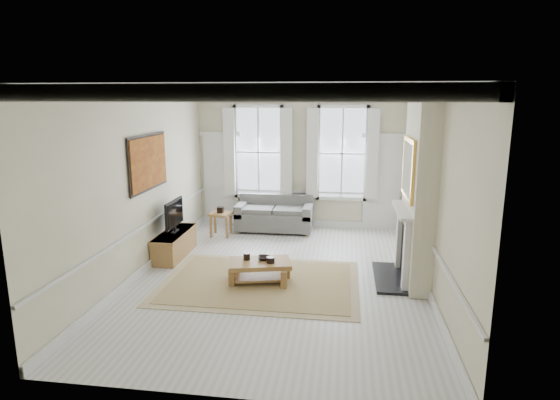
# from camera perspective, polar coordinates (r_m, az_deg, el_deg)

# --- Properties ---
(floor) EXTENTS (7.20, 7.20, 0.00)m
(floor) POSITION_cam_1_polar(r_m,az_deg,el_deg) (8.77, 0.01, -9.38)
(floor) COLOR #B7B5AD
(floor) RESTS_ON ground
(ceiling) EXTENTS (7.20, 7.20, 0.00)m
(ceiling) POSITION_cam_1_polar(r_m,az_deg,el_deg) (8.14, 0.01, 13.43)
(ceiling) COLOR white
(ceiling) RESTS_ON back_wall
(back_wall) EXTENTS (5.20, 0.00, 5.20)m
(back_wall) POSITION_cam_1_polar(r_m,az_deg,el_deg) (11.82, 2.45, 4.84)
(back_wall) COLOR beige
(back_wall) RESTS_ON floor
(left_wall) EXTENTS (0.00, 7.20, 7.20)m
(left_wall) POSITION_cam_1_polar(r_m,az_deg,el_deg) (9.02, -16.59, 1.96)
(left_wall) COLOR beige
(left_wall) RESTS_ON floor
(right_wall) EXTENTS (0.00, 7.20, 7.20)m
(right_wall) POSITION_cam_1_polar(r_m,az_deg,el_deg) (8.34, 17.99, 1.05)
(right_wall) COLOR beige
(right_wall) RESTS_ON floor
(window_left) EXTENTS (1.26, 0.20, 2.20)m
(window_left) POSITION_cam_1_polar(r_m,az_deg,el_deg) (11.89, -2.63, 5.86)
(window_left) COLOR #B2BCC6
(window_left) RESTS_ON back_wall
(window_right) EXTENTS (1.26, 0.20, 2.20)m
(window_right) POSITION_cam_1_polar(r_m,az_deg,el_deg) (11.69, 7.59, 5.65)
(window_right) COLOR #B2BCC6
(window_right) RESTS_ON back_wall
(door_left) EXTENTS (0.90, 0.08, 2.30)m
(door_left) POSITION_cam_1_polar(r_m,az_deg,el_deg) (12.23, -7.20, 2.41)
(door_left) COLOR silver
(door_left) RESTS_ON floor
(door_right) EXTENTS (0.90, 0.08, 2.30)m
(door_right) POSITION_cam_1_polar(r_m,az_deg,el_deg) (11.85, 12.33, 1.89)
(door_right) COLOR silver
(door_right) RESTS_ON floor
(painting) EXTENTS (0.05, 1.66, 1.06)m
(painting) POSITION_cam_1_polar(r_m,az_deg,el_deg) (9.22, -15.73, 4.44)
(painting) COLOR #AD6B1D
(painting) RESTS_ON left_wall
(chimney_breast) EXTENTS (0.35, 1.70, 3.38)m
(chimney_breast) POSITION_cam_1_polar(r_m,az_deg,el_deg) (8.50, 16.61, 1.35)
(chimney_breast) COLOR beige
(chimney_breast) RESTS_ON floor
(hearth) EXTENTS (0.55, 1.50, 0.05)m
(hearth) POSITION_cam_1_polar(r_m,az_deg,el_deg) (8.91, 13.20, -9.18)
(hearth) COLOR black
(hearth) RESTS_ON floor
(fireplace) EXTENTS (0.21, 1.45, 1.33)m
(fireplace) POSITION_cam_1_polar(r_m,az_deg,el_deg) (8.70, 14.74, -4.86)
(fireplace) COLOR silver
(fireplace) RESTS_ON floor
(mirror) EXTENTS (0.06, 1.26, 1.06)m
(mirror) POSITION_cam_1_polar(r_m,az_deg,el_deg) (8.42, 15.31, 3.74)
(mirror) COLOR gold
(mirror) RESTS_ON chimney_breast
(sofa) EXTENTS (1.87, 0.91, 0.86)m
(sofa) POSITION_cam_1_polar(r_m,az_deg,el_deg) (11.66, -0.64, -1.95)
(sofa) COLOR #5A5A58
(sofa) RESTS_ON floor
(side_table) EXTENTS (0.53, 0.53, 0.56)m
(side_table) POSITION_cam_1_polar(r_m,az_deg,el_deg) (11.26, -7.25, -2.09)
(side_table) COLOR brown
(side_table) RESTS_ON floor
(rug) EXTENTS (3.50, 2.60, 0.02)m
(rug) POSITION_cam_1_polar(r_m,az_deg,el_deg) (8.53, -2.43, -9.96)
(rug) COLOR #98804E
(rug) RESTS_ON floor
(coffee_table) EXTENTS (1.20, 0.87, 0.41)m
(coffee_table) POSITION_cam_1_polar(r_m,az_deg,el_deg) (8.41, -2.45, -7.97)
(coffee_table) COLOR brown
(coffee_table) RESTS_ON rug
(ceramic_pot_a) EXTENTS (0.12, 0.12, 0.12)m
(ceramic_pot_a) POSITION_cam_1_polar(r_m,az_deg,el_deg) (8.46, -4.08, -6.86)
(ceramic_pot_a) COLOR black
(ceramic_pot_a) RESTS_ON coffee_table
(ceramic_pot_b) EXTENTS (0.15, 0.15, 0.10)m
(ceramic_pot_b) POSITION_cam_1_polar(r_m,az_deg,el_deg) (8.29, -1.15, -7.31)
(ceramic_pot_b) COLOR black
(ceramic_pot_b) RESTS_ON coffee_table
(bowl) EXTENTS (0.24, 0.24, 0.06)m
(bowl) POSITION_cam_1_polar(r_m,az_deg,el_deg) (8.46, -2.00, -7.07)
(bowl) COLOR black
(bowl) RESTS_ON coffee_table
(tv_stand) EXTENTS (0.47, 1.46, 0.52)m
(tv_stand) POSITION_cam_1_polar(r_m,az_deg,el_deg) (10.03, -12.71, -5.28)
(tv_stand) COLOR brown
(tv_stand) RESTS_ON floor
(tv) EXTENTS (0.08, 0.90, 0.68)m
(tv) POSITION_cam_1_polar(r_m,az_deg,el_deg) (9.84, -12.77, -1.65)
(tv) COLOR black
(tv) RESTS_ON tv_stand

